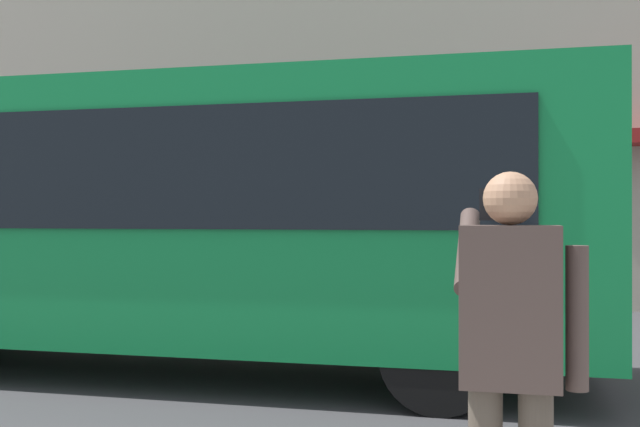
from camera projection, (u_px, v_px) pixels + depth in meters
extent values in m
plane|color=#38383A|center=(482.00, 381.00, 7.86)|extent=(60.00, 60.00, 0.00)
cube|color=#0F7238|center=(167.00, 213.00, 8.34)|extent=(9.00, 2.50, 2.60)
cube|color=black|center=(108.00, 169.00, 7.12)|extent=(7.60, 0.06, 1.10)
cylinder|color=black|center=(458.00, 321.00, 8.67)|extent=(1.00, 0.28, 1.00)
cylinder|color=black|center=(439.00, 355.00, 6.53)|extent=(1.00, 0.28, 1.00)
cube|color=#473833|center=(510.00, 306.00, 3.17)|extent=(0.40, 0.24, 0.66)
sphere|color=#A87A5B|center=(510.00, 198.00, 3.17)|extent=(0.22, 0.22, 0.22)
cylinder|color=#473833|center=(577.00, 318.00, 3.11)|extent=(0.09, 0.09, 0.58)
cylinder|color=#473833|center=(468.00, 250.00, 3.37)|extent=(0.09, 0.48, 0.37)
cube|color=black|center=(488.00, 204.00, 3.49)|extent=(0.07, 0.01, 0.14)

